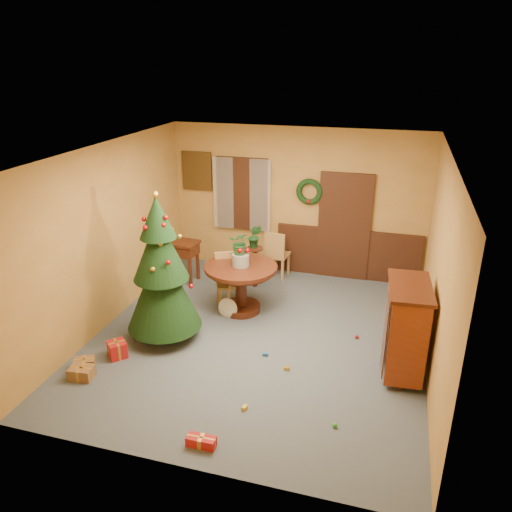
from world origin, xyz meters
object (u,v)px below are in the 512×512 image
(dining_table, at_px, (241,279))
(chair_near, at_px, (228,278))
(christmas_tree, at_px, (161,272))
(sideboard, at_px, (406,327))
(writing_desk, at_px, (175,250))

(dining_table, distance_m, chair_near, 0.32)
(chair_near, bearing_deg, christmas_tree, -114.92)
(christmas_tree, relative_size, sideboard, 1.76)
(dining_table, bearing_deg, writing_desk, 151.06)
(dining_table, height_order, christmas_tree, christmas_tree)
(chair_near, distance_m, writing_desk, 1.53)
(chair_near, height_order, sideboard, sideboard)
(christmas_tree, bearing_deg, dining_table, 52.48)
(christmas_tree, distance_m, writing_desk, 2.23)
(christmas_tree, relative_size, writing_desk, 2.49)
(chair_near, bearing_deg, writing_desk, 150.55)
(writing_desk, bearing_deg, sideboard, -24.82)
(chair_near, xyz_separation_m, christmas_tree, (-0.60, -1.29, 0.60))
(dining_table, bearing_deg, chair_near, 153.56)
(chair_near, distance_m, christmas_tree, 1.54)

